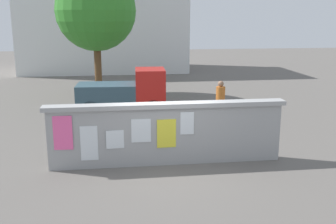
% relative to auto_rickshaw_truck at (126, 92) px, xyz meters
% --- Properties ---
extents(ground, '(60.00, 60.00, 0.00)m').
position_rel_auto_rickshaw_truck_xyz_m(ground, '(0.91, 1.98, -0.90)').
color(ground, '#605B56').
extents(poster_wall, '(6.51, 0.42, 1.71)m').
position_rel_auto_rickshaw_truck_xyz_m(poster_wall, '(0.90, -6.02, -0.02)').
color(poster_wall, '#9B9B9B').
rests_on(poster_wall, ground).
extents(auto_rickshaw_truck, '(3.67, 1.68, 1.85)m').
position_rel_auto_rickshaw_truck_xyz_m(auto_rickshaw_truck, '(0.00, 0.00, 0.00)').
color(auto_rickshaw_truck, black).
rests_on(auto_rickshaw_truck, ground).
extents(motorcycle, '(1.88, 0.64, 0.87)m').
position_rel_auto_rickshaw_truck_xyz_m(motorcycle, '(3.12, -3.72, -0.44)').
color(motorcycle, black).
rests_on(motorcycle, ground).
extents(bicycle_near, '(1.68, 0.54, 0.95)m').
position_rel_auto_rickshaw_truck_xyz_m(bicycle_near, '(0.94, -3.77, -0.54)').
color(bicycle_near, black).
rests_on(bicycle_near, ground).
extents(bicycle_far, '(1.71, 0.44, 0.95)m').
position_rel_auto_rickshaw_truck_xyz_m(bicycle_far, '(-0.84, -4.50, -0.54)').
color(bicycle_far, black).
rests_on(bicycle_far, ground).
extents(person_walking, '(0.36, 0.36, 1.62)m').
position_rel_auto_rickshaw_truck_xyz_m(person_walking, '(3.46, -2.05, 0.09)').
color(person_walking, '#D83F72').
rests_on(person_walking, ground).
extents(tree_roadside, '(3.97, 3.97, 6.21)m').
position_rel_auto_rickshaw_truck_xyz_m(tree_roadside, '(-1.28, 4.14, 3.31)').
color(tree_roadside, brown).
rests_on(tree_roadside, ground).
extents(building_background, '(12.04, 6.25, 7.45)m').
position_rel_auto_rickshaw_truck_xyz_m(building_background, '(-1.11, 14.09, 2.84)').
color(building_background, silver).
rests_on(building_background, ground).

